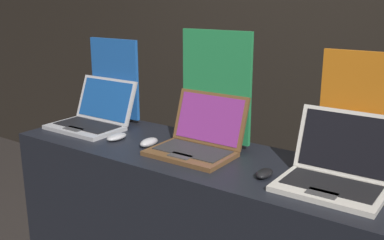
{
  "coord_description": "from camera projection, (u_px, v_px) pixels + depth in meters",
  "views": [
    {
      "loc": [
        1.09,
        -1.28,
        1.65
      ],
      "look_at": [
        -0.0,
        0.28,
        1.13
      ],
      "focal_mm": 42.0,
      "sensor_mm": 36.0,
      "label": 1
    }
  ],
  "objects": [
    {
      "name": "wall_back",
      "position": [
        312.0,
        36.0,
        3.0
      ],
      "size": [
        8.0,
        0.05,
        2.8
      ],
      "color": "black",
      "rests_on": "ground_plane"
    },
    {
      "name": "mouse_front",
      "position": [
        117.0,
        137.0,
        2.19
      ],
      "size": [
        0.07,
        0.12,
        0.03
      ],
      "color": "#B2B2B7",
      "rests_on": "display_counter"
    },
    {
      "name": "promo_stand_front",
      "position": [
        115.0,
        82.0,
        2.49
      ],
      "size": [
        0.33,
        0.07,
        0.46
      ],
      "color": "black",
      "rests_on": "display_counter"
    },
    {
      "name": "laptop_back",
      "position": [
        336.0,
        170.0,
        1.64
      ],
      "size": [
        0.37,
        0.33,
        0.26
      ],
      "color": "silver",
      "rests_on": "display_counter"
    },
    {
      "name": "mouse_back",
      "position": [
        264.0,
        173.0,
        1.73
      ],
      "size": [
        0.06,
        0.1,
        0.03
      ],
      "color": "black",
      "rests_on": "display_counter"
    },
    {
      "name": "mouse_middle",
      "position": [
        149.0,
        142.0,
        2.09
      ],
      "size": [
        0.06,
        0.11,
        0.04
      ],
      "color": "#B2B2B7",
      "rests_on": "display_counter"
    },
    {
      "name": "promo_stand_back",
      "position": [
        356.0,
        115.0,
        1.75
      ],
      "size": [
        0.29,
        0.07,
        0.48
      ],
      "color": "black",
      "rests_on": "display_counter"
    },
    {
      "name": "laptop_middle",
      "position": [
        198.0,
        140.0,
        2.0
      ],
      "size": [
        0.37,
        0.32,
        0.25
      ],
      "color": "brown",
      "rests_on": "display_counter"
    },
    {
      "name": "promo_stand_middle",
      "position": [
        216.0,
        91.0,
        2.06
      ],
      "size": [
        0.36,
        0.07,
        0.53
      ],
      "color": "black",
      "rests_on": "display_counter"
    },
    {
      "name": "laptop_front",
      "position": [
        93.0,
        116.0,
        2.39
      ],
      "size": [
        0.39,
        0.33,
        0.25
      ],
      "color": "#B7B7BC",
      "rests_on": "display_counter"
    }
  ]
}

